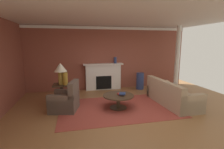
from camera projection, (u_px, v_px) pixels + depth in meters
The scene contains 17 objects.
ground_plane at pixel (123, 111), 5.29m from camera, with size 9.21×9.21×0.00m, color olive.
wall_fireplace at pixel (106, 58), 7.80m from camera, with size 7.69×0.12×2.86m, color brown.
ceiling_panel at pixel (122, 17), 5.06m from camera, with size 7.69×6.25×0.06m, color white.
crown_moulding at pixel (106, 28), 7.49m from camera, with size 7.69×0.08×0.12m, color white.
area_rug at pixel (118, 108), 5.54m from camera, with size 3.75×2.40×0.01m, color #993D33.
fireplace at pixel (103, 77), 7.72m from camera, with size 1.80×0.35×1.21m.
sofa at pixel (171, 96), 5.86m from camera, with size 0.99×2.14×0.85m.
armchair_near_window at pixel (65, 101), 5.30m from camera, with size 0.97×0.97×0.95m.
coffee_table at pixel (118, 98), 5.48m from camera, with size 1.00×1.00×0.45m.
side_table at pixel (62, 93), 5.89m from camera, with size 0.56×0.56×0.70m.
table_lamp at pixel (60, 69), 5.74m from camera, with size 0.44×0.44×0.75m.
vase_mantel_right at pixel (115, 60), 7.65m from camera, with size 0.13×0.13×0.29m, color navy.
vase_tall_corner at pixel (140, 81), 7.82m from camera, with size 0.35×0.35×0.76m, color navy.
vase_on_side_table at pixel (65, 79), 5.72m from camera, with size 0.16×0.16×0.43m, color #B7892D.
book_red_cover at pixel (121, 94), 5.52m from camera, with size 0.24×0.15×0.04m, color maroon.
book_art_folio at pixel (122, 94), 5.37m from camera, with size 0.19×0.17×0.05m, color navy.
column_white at pixel (177, 59), 7.55m from camera, with size 0.20×0.20×2.86m, color white.
Camera 1 is at (-1.44, -4.80, 2.08)m, focal length 26.95 mm.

